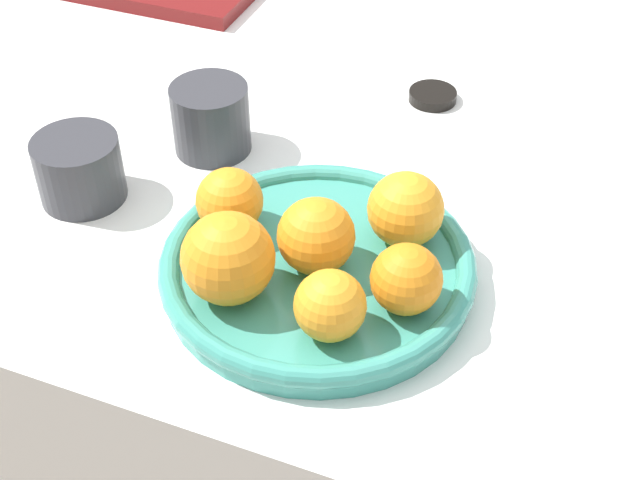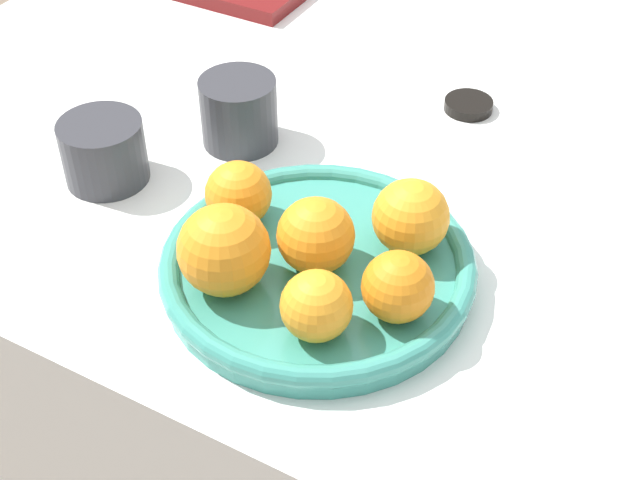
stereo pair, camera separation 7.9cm
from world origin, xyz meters
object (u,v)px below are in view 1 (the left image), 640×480
at_px(fruit_platter, 320,268).
at_px(orange_3, 228,258).
at_px(orange_2, 406,210).
at_px(orange_5, 406,279).
at_px(soy_dish, 433,96).
at_px(orange_1, 229,201).
at_px(orange_4, 330,306).
at_px(cup_3, 211,119).
at_px(cup_2, 79,169).
at_px(orange_0, 315,236).

bearing_deg(fruit_platter, orange_3, -132.68).
bearing_deg(orange_2, fruit_platter, -134.94).
relative_size(orange_5, soy_dish, 1.10).
bearing_deg(orange_1, orange_2, 15.41).
bearing_deg(orange_4, cup_3, 134.37).
bearing_deg(orange_4, fruit_platter, 117.01).
bearing_deg(soy_dish, orange_4, -86.16).
xyz_separation_m(orange_3, cup_2, (-0.21, 0.09, -0.03)).
height_order(orange_2, soy_dish, orange_2).
bearing_deg(cup_2, cup_3, 55.96).
bearing_deg(orange_3, fruit_platter, 47.32).
xyz_separation_m(orange_0, orange_3, (-0.06, -0.06, 0.01)).
height_order(orange_2, cup_3, orange_2).
distance_m(cup_2, soy_dish, 0.42).
xyz_separation_m(orange_3, orange_5, (0.15, 0.04, -0.01)).
height_order(orange_1, orange_3, orange_3).
bearing_deg(orange_3, cup_2, 156.34).
distance_m(fruit_platter, cup_2, 0.27).
distance_m(orange_5, soy_dish, 0.37).
height_order(fruit_platter, soy_dish, fruit_platter).
bearing_deg(orange_3, orange_0, 47.44).
bearing_deg(orange_5, orange_2, 107.85).
bearing_deg(fruit_platter, orange_0, -134.59).
xyz_separation_m(orange_1, cup_2, (-0.17, 0.01, -0.02)).
xyz_separation_m(orange_3, soy_dish, (0.07, 0.40, -0.06)).
xyz_separation_m(fruit_platter, orange_0, (-0.00, -0.00, 0.04)).
relative_size(orange_0, orange_3, 0.86).
distance_m(fruit_platter, cup_3, 0.24).
bearing_deg(fruit_platter, orange_5, -14.93).
distance_m(orange_5, cup_2, 0.36).
height_order(orange_4, orange_5, orange_5).
bearing_deg(orange_1, orange_0, -12.40).
distance_m(orange_0, cup_3, 0.24).
bearing_deg(cup_2, orange_3, -23.66).
distance_m(fruit_platter, orange_4, 0.09).
bearing_deg(orange_2, orange_5, -72.15).
height_order(fruit_platter, orange_2, orange_2).
distance_m(orange_2, orange_4, 0.14).
bearing_deg(cup_3, orange_4, -45.63).
bearing_deg(fruit_platter, orange_2, 45.06).
bearing_deg(orange_1, soy_dish, 71.50).
distance_m(fruit_platter, orange_2, 0.09).
height_order(orange_2, orange_5, orange_2).
bearing_deg(fruit_platter, orange_4, -62.99).
bearing_deg(orange_2, orange_1, -164.59).
height_order(orange_1, orange_5, orange_1).
xyz_separation_m(orange_5, cup_2, (-0.36, 0.05, -0.02)).
bearing_deg(cup_3, soy_dish, 42.71).
relative_size(fruit_platter, orange_3, 3.56).
height_order(orange_2, orange_4, orange_2).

